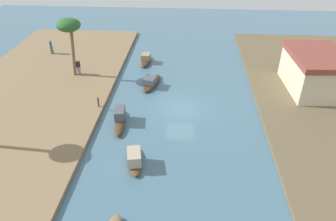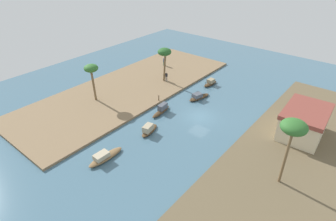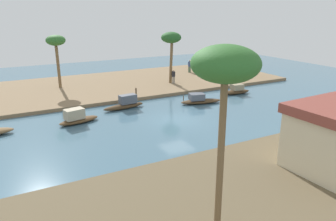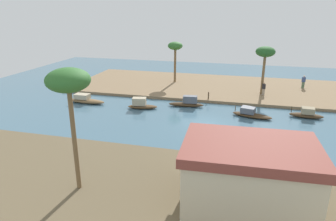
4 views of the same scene
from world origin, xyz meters
name	(u,v)px [view 4 (image 4 of 4)]	position (x,y,z in m)	size (l,w,h in m)	color
river_water	(204,124)	(0.00, 0.00, 0.00)	(68.50, 68.50, 0.00)	#476B7F
riverbank_left	(219,87)	(0.00, -14.20, 0.16)	(40.10, 14.67, 0.33)	#846B4C
riverbank_right	(167,213)	(0.00, 14.20, 0.16)	(40.10, 14.67, 0.33)	brown
sampan_downstream_large	(307,114)	(-9.86, -4.38, 0.40)	(3.37, 1.28, 1.08)	#47331E
sampan_foreground	(188,103)	(2.61, -4.95, 0.47)	(4.04, 1.22, 1.26)	#47331E
sampan_midstream	(85,100)	(14.53, -3.28, 0.39)	(4.62, 1.32, 1.06)	brown
sampan_with_tall_canopy	(251,114)	(-4.34, -3.15, 0.37)	(4.20, 2.06, 1.01)	#47331E
sampan_open_hull	(141,104)	(7.48, -2.97, 0.47)	(3.43, 1.72, 1.23)	brown
person_on_near_bank	(303,82)	(-11.12, -15.97, 1.09)	(0.51, 0.50, 1.71)	#4C664C
person_by_mooring	(264,90)	(-5.80, -10.97, 1.02)	(0.47, 0.47, 1.62)	gray
mooring_post	(208,96)	(0.56, -7.26, 0.78)	(0.14, 0.14, 0.90)	#4C3823
palm_tree_left_near	(265,53)	(-5.58, -11.19, 5.44)	(2.32, 2.32, 5.96)	brown
palm_tree_left_far	(175,48)	(6.50, -15.11, 5.27)	(2.09, 2.09, 5.78)	brown
palm_tree_right_tall	(68,84)	(5.71, 13.38, 6.81)	(2.43, 2.43, 7.34)	brown
riverside_building	(249,174)	(-4.14, 12.52, 2.18)	(7.32, 5.24, 3.65)	beige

